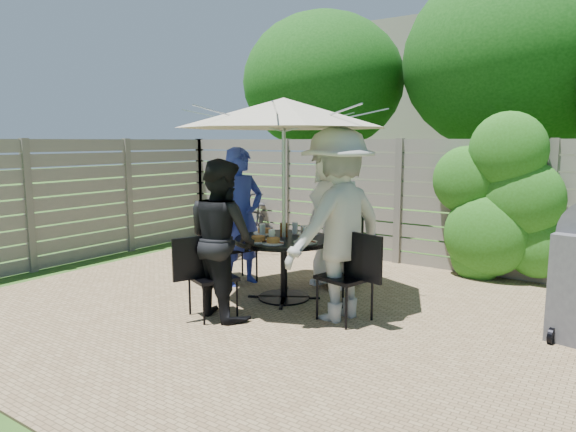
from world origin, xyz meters
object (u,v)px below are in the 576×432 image
Objects in this scene: chair_left at (236,261)px; plate_back at (307,232)px; plate_left at (264,232)px; glass_front at (272,236)px; chair_back at (342,264)px; person_right at (337,225)px; glass_back at (295,228)px; glass_left at (262,230)px; chair_right at (346,295)px; patio_table at (284,257)px; person_front at (222,239)px; syrup_jug at (284,230)px; plate_extra at (273,241)px; umbrella at (284,113)px; coffee_cup at (304,232)px; plate_right at (305,240)px; bicycle at (254,219)px; glass_right at (306,234)px; chair_front at (212,294)px; person_left at (241,217)px; person_back at (335,215)px; plate_front at (258,240)px.

plate_back is (1.02, 0.10, 0.47)m from chair_left.
plate_left is 0.53m from glass_front.
chair_left is 3.53× the size of plate_back.
chair_back is 1.34m from glass_front.
chair_left is 1.93m from person_right.
glass_left is at bearing -127.80° from glass_back.
plate_left is (-0.44, -0.26, 0.00)m from plate_back.
patio_table is at bearing -1.65° from chair_right.
person_front is 0.84× the size of person_right.
plate_back is (0.09, 0.35, 0.24)m from patio_table.
plate_extra is at bearing -70.36° from syrup_jug.
umbrella reaches higher than coffee_cup.
chair_right is 3.60× the size of plate_right.
bicycle is at bearing -104.00° from chair_back.
person_front is 0.97m from glass_right.
glass_right is at bearing 64.07° from plate_extra.
person_right is at bearing -31.57° from coffee_cup.
plate_extra is at bearing -43.86° from plate_left.
bicycle reaches higher than chair_front.
plate_back and plate_right have the same top height.
plate_back is 2.67m from bicycle.
person_left reaches higher than chair_right.
person_right is 0.52m from plate_right.
plate_extra is 1.71× the size of glass_front.
chair_right is 6.69× the size of glass_front.
person_back is 1.05× the size of person_left.
umbrella reaches higher than chair_left.
plate_back and plate_left have the same top height.
chair_left is at bearing -139.37° from person_back.
glass_right is at bearing -100.42° from person_right.
syrup_jug is at bearing 23.01° from glass_left.
plate_back is 0.37m from glass_right.
chair_left is (-1.18, -0.68, 0.01)m from chair_back.
plate_extra is 1.50× the size of syrup_jug.
person_right reaches higher than plate_front.
chair_back is at bearing 92.06° from glass_right.
chair_right is 0.70m from person_right.
bicycle is at bearing 130.59° from glass_left.
glass_left is 1.00× the size of glass_right.
bicycle is (-2.81, 2.19, -0.46)m from person_right.
plate_extra is (0.45, -0.43, 0.00)m from plate_left.
glass_right is at bearing -50.60° from coffee_cup.
bicycle reaches higher than plate_left.
glass_left is at bearing 24.32° from chair_front.
plate_extra is 0.53m from coffee_cup.
patio_table is at bearing 6.65° from chair_left.
person_right is 7.48× the size of plate_right.
plate_left reaches higher than patio_table.
chair_front is at bearing -38.34° from chair_left.
bicycle is (-1.20, 1.77, -0.36)m from person_left.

